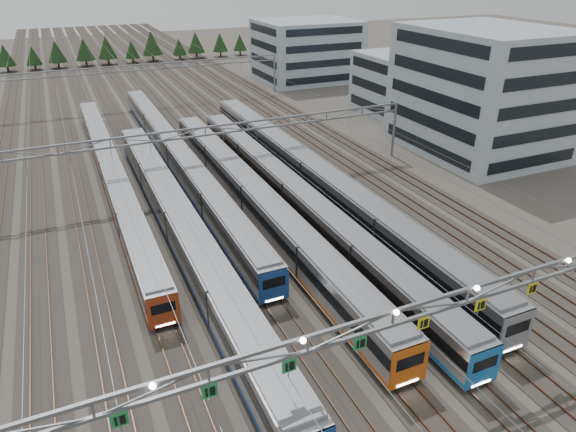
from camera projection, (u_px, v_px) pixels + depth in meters
name	position (u px, v px, depth m)	size (l,w,h in m)	color
ground	(383.00, 408.00, 33.42)	(400.00, 400.00, 0.00)	#47423A
track_bed	(133.00, 82.00, 114.31)	(54.00, 260.00, 5.42)	#2D2823
train_a	(111.00, 172.00, 65.31)	(2.57, 63.74, 3.34)	black
train_b	(181.00, 226.00, 51.53)	(3.00, 58.90, 3.92)	black
train_c	(177.00, 156.00, 70.32)	(2.73, 69.03, 3.56)	black
train_d	(254.00, 199.00, 57.33)	(2.97, 58.05, 3.87)	black
train_e	(293.00, 195.00, 58.45)	(2.76, 60.65, 3.60)	black
train_f	(311.00, 175.00, 63.56)	(3.03, 66.06, 3.96)	black
gantry_near	(393.00, 322.00, 30.13)	(56.36, 0.61, 8.08)	slate
gantry_mid	(206.00, 138.00, 63.17)	(56.36, 0.36, 8.00)	slate
gantry_far	(142.00, 72.00, 99.87)	(56.36, 0.36, 8.00)	slate
depot_bldg_south	(482.00, 92.00, 74.44)	(18.00, 22.00, 17.82)	#90A2AC
depot_bldg_mid	(404.00, 84.00, 95.34)	(14.00, 16.00, 10.71)	#90A2AC
depot_bldg_north	(307.00, 51.00, 120.95)	(22.00, 18.00, 13.59)	#90A2AC
treeline	(109.00, 49.00, 139.65)	(93.80, 5.60, 7.02)	#332114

